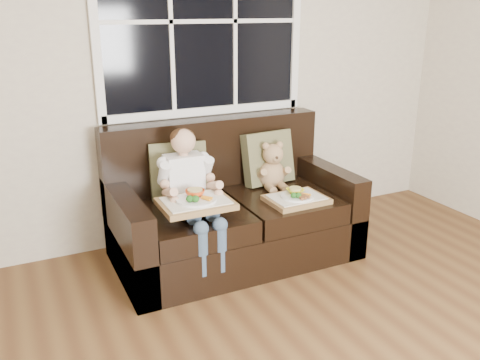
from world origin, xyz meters
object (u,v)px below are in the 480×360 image
loveseat (231,214)px  child (189,184)px  tray_right (296,198)px  teddy_bear (273,169)px  tray_left (196,202)px

loveseat → child: size_ratio=2.04×
loveseat → tray_right: loveseat is taller
loveseat → child: 0.50m
child → tray_right: (0.72, -0.18, -0.16)m
loveseat → teddy_bear: 0.47m
child → tray_right: bearing=-14.2°
loveseat → tray_right: 0.51m
loveseat → child: child is taller
teddy_bear → tray_left: bearing=-146.3°
loveseat → teddy_bear: size_ratio=4.63×
loveseat → tray_left: loveseat is taller
teddy_bear → tray_left: teddy_bear is taller
loveseat → tray_right: (0.37, -0.30, 0.17)m
teddy_bear → tray_right: size_ratio=0.89×
loveseat → teddy_bear: bearing=7.5°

